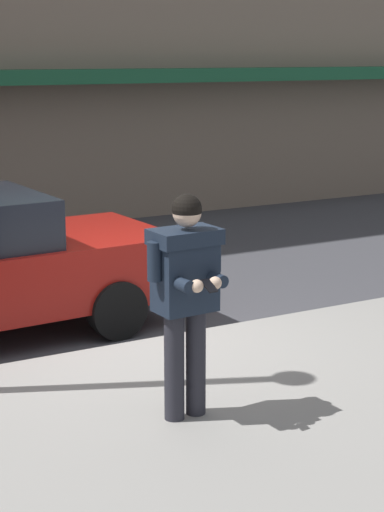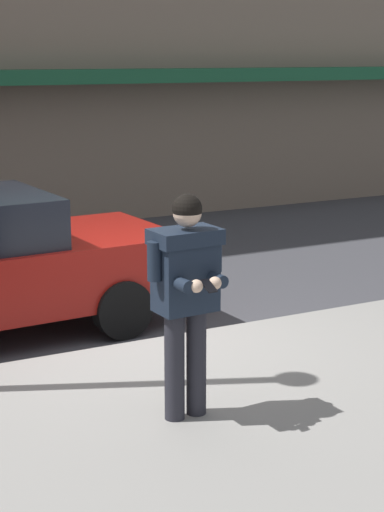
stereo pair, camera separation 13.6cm
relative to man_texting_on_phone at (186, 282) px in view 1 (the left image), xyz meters
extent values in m
plane|color=#3D3D42|center=(0.32, 2.08, -1.25)|extent=(80.00, 80.00, 0.00)
cube|color=gray|center=(1.32, -0.77, -1.18)|extent=(32.00, 5.30, 0.14)
cube|color=silver|center=(1.32, 2.13, -1.25)|extent=(28.00, 0.12, 0.01)
cube|color=#195133|center=(1.32, 8.23, 1.35)|extent=(26.60, 0.70, 0.24)
cylinder|color=black|center=(0.38, 4.13, -0.93)|extent=(0.65, 0.26, 0.64)
cylinder|color=black|center=(0.48, 2.42, -0.93)|extent=(0.65, 0.26, 0.64)
cylinder|color=#23232B|center=(0.10, 0.02, -0.67)|extent=(0.16, 0.16, 0.88)
cylinder|color=#23232B|center=(-0.10, 0.01, -0.67)|extent=(0.16, 0.16, 0.88)
cube|color=#192333|center=(0.00, 0.01, 0.09)|extent=(0.48, 0.32, 0.64)
cube|color=#192333|center=(0.00, 0.01, 0.36)|extent=(0.54, 0.37, 0.12)
cylinder|color=#192333|center=(0.27, 0.03, 0.20)|extent=(0.11, 0.11, 0.30)
cylinder|color=#192333|center=(0.16, -0.14, 0.05)|extent=(0.12, 0.30, 0.10)
sphere|color=beige|center=(0.10, -0.28, 0.05)|extent=(0.10, 0.10, 0.10)
cylinder|color=#192333|center=(-0.27, 0.00, 0.20)|extent=(0.11, 0.11, 0.30)
cylinder|color=#192333|center=(-0.14, -0.16, 0.05)|extent=(0.12, 0.30, 0.10)
sphere|color=beige|center=(-0.07, -0.29, 0.05)|extent=(0.10, 0.10, 0.10)
cube|color=black|center=(0.02, -0.33, 0.05)|extent=(0.08, 0.14, 0.07)
sphere|color=beige|center=(0.00, -0.02, 0.55)|extent=(0.22, 0.22, 0.22)
sphere|color=black|center=(0.00, -0.02, 0.58)|extent=(0.23, 0.23, 0.23)
camera|label=1|loc=(-3.04, -5.60, 1.72)|focal=60.00mm
camera|label=2|loc=(-2.92, -5.66, 1.72)|focal=60.00mm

